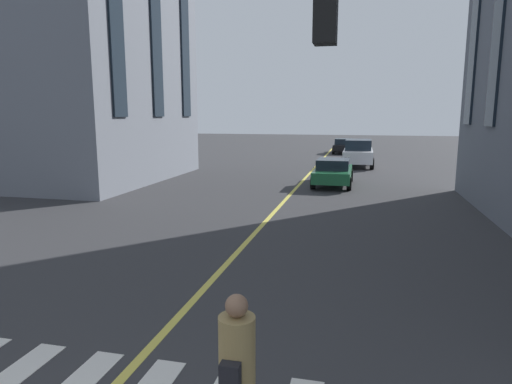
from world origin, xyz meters
TOP-DOWN VIEW (x-y plane):
  - lane_centre_line at (20.00, 0.00)m, footprint 80.00×0.16m
  - car_white_near at (30.44, -2.84)m, footprint 4.70×2.14m
  - car_green_oncoming at (21.55, -1.70)m, footprint 4.40×1.95m
  - car_black_far at (41.37, -1.41)m, footprint 4.40×1.95m
  - pedestrian_near at (2.74, -1.93)m, footprint 0.50×0.38m
  - traffic_light_mast at (4.89, -4.75)m, footprint 0.36×4.59m

SIDE VIEW (x-z plane):
  - lane_centre_line at x=20.00m, z-range 0.00..0.01m
  - car_green_oncoming at x=21.55m, z-range 0.02..1.39m
  - car_black_far at x=41.37m, z-range 0.02..1.39m
  - pedestrian_near at x=2.74m, z-range 0.01..1.82m
  - car_white_near at x=30.44m, z-range 0.03..1.91m
  - traffic_light_mast at x=4.89m, z-range 1.17..6.67m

